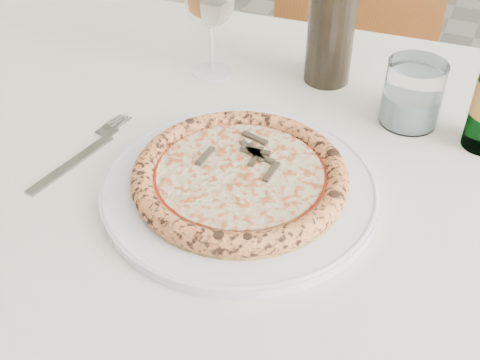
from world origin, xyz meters
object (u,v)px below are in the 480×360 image
at_px(tumbler, 412,97).
at_px(chair_far, 350,38).
at_px(plate, 240,187).
at_px(pizza, 240,176).
at_px(dining_table, 268,198).
at_px(wine_glass, 210,1).
at_px(wine_bottle, 334,4).

bearing_deg(tumbler, chair_far, 111.09).
bearing_deg(plate, pizza, -161.69).
distance_m(dining_table, wine_glass, 0.32).
relative_size(pizza, wine_glass, 1.56).
bearing_deg(wine_glass, plate, -56.85).
bearing_deg(tumbler, plate, -122.26).
bearing_deg(wine_glass, dining_table, -43.34).
distance_m(wine_glass, tumbler, 0.34).
xyz_separation_m(plate, wine_glass, (-0.17, 0.26, 0.12)).
height_order(plate, wine_bottle, wine_bottle).
bearing_deg(chair_far, plate, -83.64).
height_order(chair_far, wine_bottle, wine_bottle).
xyz_separation_m(chair_far, wine_bottle, (0.11, -0.62, 0.35)).
xyz_separation_m(plate, tumbler, (0.16, 0.25, 0.03)).
height_order(wine_glass, tumbler, wine_glass).
bearing_deg(pizza, plate, 18.31).
relative_size(dining_table, pizza, 5.46).
distance_m(pizza, wine_bottle, 0.34).
distance_m(pizza, tumbler, 0.30).
bearing_deg(tumbler, wine_bottle, 155.47).
relative_size(dining_table, tumbler, 15.62).
distance_m(chair_far, wine_bottle, 0.72).
height_order(pizza, wine_glass, wine_glass).
height_order(wine_glass, wine_bottle, wine_bottle).
height_order(plate, pizza, pizza).
bearing_deg(wine_bottle, dining_table, -92.60).
xyz_separation_m(pizza, tumbler, (0.16, 0.25, 0.01)).
xyz_separation_m(tumbler, wine_bottle, (-0.15, 0.07, 0.09)).
xyz_separation_m(plate, wine_bottle, (0.01, 0.32, 0.12)).
bearing_deg(tumbler, dining_table, -136.27).
height_order(plate, tumbler, tumbler).
distance_m(plate, wine_bottle, 0.34).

